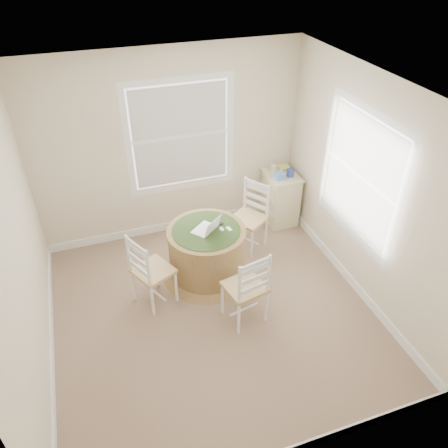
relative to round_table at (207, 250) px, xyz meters
name	(u,v)px	position (x,y,z in m)	size (l,w,h in m)	color
room	(221,210)	(0.02, -0.52, 0.92)	(3.64, 3.64, 2.64)	#91755C
round_table	(207,250)	(0.00, 0.00, 0.00)	(1.15, 1.15, 0.70)	#9E6F47
chair_left	(153,270)	(-0.73, -0.26, 0.10)	(0.42, 0.40, 0.95)	white
chair_near	(245,287)	(0.17, -0.86, 0.10)	(0.42, 0.40, 0.95)	white
chair_right	(248,218)	(0.70, 0.36, 0.10)	(0.42, 0.40, 0.95)	white
laptop	(207,229)	(0.00, -0.01, 0.34)	(0.40, 0.39, 0.21)	white
mouse	(222,229)	(0.18, -0.05, 0.32)	(0.05, 0.09, 0.03)	white
phone	(229,229)	(0.27, -0.07, 0.31)	(0.04, 0.09, 0.02)	#B7BABF
keys	(220,224)	(0.20, 0.06, 0.32)	(0.06, 0.05, 0.03)	black
corner_chest	(280,197)	(1.39, 0.83, 0.01)	(0.44, 0.59, 0.78)	beige
tissue_box	(279,176)	(1.30, 0.72, 0.45)	(0.12, 0.12, 0.10)	#608EDD
box_yellow	(285,169)	(1.47, 0.91, 0.43)	(0.15, 0.10, 0.06)	#D9E952
box_blue	(290,173)	(1.47, 0.74, 0.46)	(0.08, 0.08, 0.12)	#314195
cup_cream	(274,168)	(1.32, 0.97, 0.44)	(0.07, 0.07, 0.09)	beige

